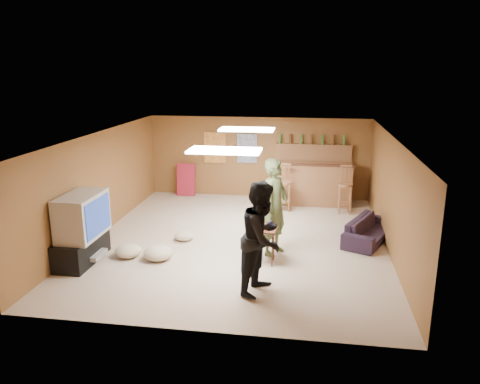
# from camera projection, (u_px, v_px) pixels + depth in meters

# --- Properties ---
(ground) EXTENTS (7.00, 7.00, 0.00)m
(ground) POSITION_uv_depth(u_px,v_px,m) (239.00, 241.00, 9.78)
(ground) COLOR tan
(ground) RESTS_ON ground
(ceiling) EXTENTS (6.00, 7.00, 0.02)m
(ceiling) POSITION_uv_depth(u_px,v_px,m) (238.00, 136.00, 9.20)
(ceiling) COLOR silver
(ceiling) RESTS_ON ground
(wall_back) EXTENTS (6.00, 0.02, 2.20)m
(wall_back) POSITION_uv_depth(u_px,v_px,m) (258.00, 157.00, 12.83)
(wall_back) COLOR brown
(wall_back) RESTS_ON ground
(wall_front) EXTENTS (6.00, 0.02, 2.20)m
(wall_front) POSITION_uv_depth(u_px,v_px,m) (198.00, 257.00, 6.15)
(wall_front) COLOR brown
(wall_front) RESTS_ON ground
(wall_left) EXTENTS (0.02, 7.00, 2.20)m
(wall_left) POSITION_uv_depth(u_px,v_px,m) (99.00, 184.00, 9.93)
(wall_left) COLOR brown
(wall_left) RESTS_ON ground
(wall_right) EXTENTS (0.02, 7.00, 2.20)m
(wall_right) POSITION_uv_depth(u_px,v_px,m) (391.00, 196.00, 9.06)
(wall_right) COLOR brown
(wall_right) RESTS_ON ground
(tv_stand) EXTENTS (0.55, 1.30, 0.50)m
(tv_stand) POSITION_uv_depth(u_px,v_px,m) (82.00, 249.00, 8.68)
(tv_stand) COLOR black
(tv_stand) RESTS_ON ground
(dvd_box) EXTENTS (0.35, 0.50, 0.08)m
(dvd_box) POSITION_uv_depth(u_px,v_px,m) (93.00, 255.00, 8.67)
(dvd_box) COLOR #B2B2B7
(dvd_box) RESTS_ON tv_stand
(tv_body) EXTENTS (0.60, 1.10, 0.80)m
(tv_body) POSITION_uv_depth(u_px,v_px,m) (82.00, 216.00, 8.50)
(tv_body) COLOR #B2B2B7
(tv_body) RESTS_ON tv_stand
(tv_screen) EXTENTS (0.02, 0.95, 0.65)m
(tv_screen) POSITION_uv_depth(u_px,v_px,m) (98.00, 216.00, 8.45)
(tv_screen) COLOR navy
(tv_screen) RESTS_ON tv_body
(bar_counter) EXTENTS (2.00, 0.60, 1.10)m
(bar_counter) POSITION_uv_depth(u_px,v_px,m) (312.00, 184.00, 12.23)
(bar_counter) COLOR brown
(bar_counter) RESTS_ON ground
(bar_lip) EXTENTS (2.10, 0.12, 0.05)m
(bar_lip) POSITION_uv_depth(u_px,v_px,m) (313.00, 165.00, 11.85)
(bar_lip) COLOR #3D1E13
(bar_lip) RESTS_ON bar_counter
(bar_shelf) EXTENTS (2.00, 0.18, 0.05)m
(bar_shelf) POSITION_uv_depth(u_px,v_px,m) (314.00, 145.00, 12.41)
(bar_shelf) COLOR brown
(bar_shelf) RESTS_ON bar_backing
(bar_backing) EXTENTS (2.00, 0.14, 0.60)m
(bar_backing) POSITION_uv_depth(u_px,v_px,m) (313.00, 156.00, 12.51)
(bar_backing) COLOR brown
(bar_backing) RESTS_ON bar_counter
(poster_left) EXTENTS (0.60, 0.03, 0.85)m
(poster_left) POSITION_uv_depth(u_px,v_px,m) (215.00, 148.00, 12.90)
(poster_left) COLOR #BF3F26
(poster_left) RESTS_ON wall_back
(poster_right) EXTENTS (0.55, 0.03, 0.80)m
(poster_right) POSITION_uv_depth(u_px,v_px,m) (247.00, 148.00, 12.77)
(poster_right) COLOR #334C99
(poster_right) RESTS_ON wall_back
(folding_chair_stack) EXTENTS (0.50, 0.26, 0.91)m
(folding_chair_stack) POSITION_uv_depth(u_px,v_px,m) (186.00, 180.00, 13.10)
(folding_chair_stack) COLOR #A81F35
(folding_chair_stack) RESTS_ON ground
(ceiling_panel_front) EXTENTS (1.20, 0.60, 0.04)m
(ceiling_panel_front) POSITION_uv_depth(u_px,v_px,m) (225.00, 151.00, 7.78)
(ceiling_panel_front) COLOR white
(ceiling_panel_front) RESTS_ON ceiling
(ceiling_panel_back) EXTENTS (1.20, 0.60, 0.04)m
(ceiling_panel_back) POSITION_uv_depth(u_px,v_px,m) (247.00, 129.00, 10.36)
(ceiling_panel_back) COLOR white
(ceiling_panel_back) RESTS_ON ceiling
(person_olive) EXTENTS (0.69, 0.81, 1.87)m
(person_olive) POSITION_uv_depth(u_px,v_px,m) (275.00, 207.00, 8.89)
(person_olive) COLOR #56653A
(person_olive) RESTS_ON ground
(person_black) EXTENTS (0.95, 1.07, 1.83)m
(person_black) POSITION_uv_depth(u_px,v_px,m) (262.00, 238.00, 7.37)
(person_black) COLOR black
(person_black) RESTS_ON ground
(sofa) EXTENTS (1.26, 1.76, 0.48)m
(sofa) POSITION_uv_depth(u_px,v_px,m) (370.00, 230.00, 9.70)
(sofa) COLOR black
(sofa) RESTS_ON ground
(tray_table) EXTENTS (0.54, 0.44, 0.67)m
(tray_table) POSITION_uv_depth(u_px,v_px,m) (262.00, 246.00, 8.59)
(tray_table) COLOR #3D1E13
(tray_table) RESTS_ON ground
(cup_red_near) EXTENTS (0.09, 0.09, 0.11)m
(cup_red_near) POSITION_uv_depth(u_px,v_px,m) (255.00, 225.00, 8.53)
(cup_red_near) COLOR #A71A0B
(cup_red_near) RESTS_ON tray_table
(cup_red_far) EXTENTS (0.11, 0.11, 0.11)m
(cup_red_far) POSITION_uv_depth(u_px,v_px,m) (266.00, 227.00, 8.40)
(cup_red_far) COLOR #A71A0B
(cup_red_far) RESTS_ON tray_table
(cup_blue) EXTENTS (0.08, 0.08, 0.10)m
(cup_blue) POSITION_uv_depth(u_px,v_px,m) (271.00, 225.00, 8.56)
(cup_blue) COLOR #1E1593
(cup_blue) RESTS_ON tray_table
(bar_stool_left) EXTENTS (0.46, 0.46, 1.29)m
(bar_stool_left) POSITION_uv_depth(u_px,v_px,m) (284.00, 186.00, 11.66)
(bar_stool_left) COLOR brown
(bar_stool_left) RESTS_ON ground
(bar_stool_right) EXTENTS (0.38, 0.38, 1.13)m
(bar_stool_right) POSITION_uv_depth(u_px,v_px,m) (345.00, 191.00, 11.48)
(bar_stool_right) COLOR brown
(bar_stool_right) RESTS_ON ground
(cushion_near_tv) EXTENTS (0.66, 0.66, 0.25)m
(cushion_near_tv) POSITION_uv_depth(u_px,v_px,m) (158.00, 253.00, 8.81)
(cushion_near_tv) COLOR tan
(cushion_near_tv) RESTS_ON ground
(cushion_mid) EXTENTS (0.47, 0.47, 0.18)m
(cushion_mid) POSITION_uv_depth(u_px,v_px,m) (184.00, 236.00, 9.79)
(cushion_mid) COLOR tan
(cushion_mid) RESTS_ON ground
(cushion_far) EXTENTS (0.54, 0.54, 0.23)m
(cushion_far) POSITION_uv_depth(u_px,v_px,m) (128.00, 251.00, 8.93)
(cushion_far) COLOR tan
(cushion_far) RESTS_ON ground
(bottle_row) EXTENTS (1.76, 0.08, 0.26)m
(bottle_row) POSITION_uv_depth(u_px,v_px,m) (312.00, 139.00, 12.36)
(bottle_row) COLOR #3F7233
(bottle_row) RESTS_ON bar_shelf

